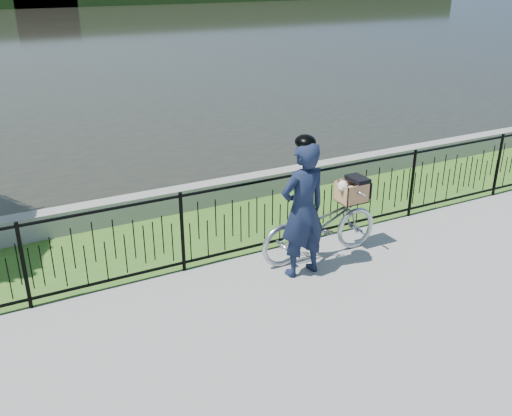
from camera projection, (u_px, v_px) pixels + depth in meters
ground at (309, 309)px, 6.96m from camera, size 120.00×120.00×0.00m
grass_strip at (221, 228)px, 9.08m from camera, size 60.00×2.00×0.01m
water at (9, 36)px, 33.84m from camera, size 120.00×120.00×0.00m
quay_wall at (196, 196)px, 9.81m from camera, size 60.00×0.30×0.40m
fence at (249, 218)px, 8.04m from camera, size 14.00×0.06×1.15m
bicycle_rig at (321, 224)px, 8.03m from camera, size 1.86×0.65×1.13m
cyclist at (303, 209)px, 7.40m from camera, size 0.71×0.49×1.93m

